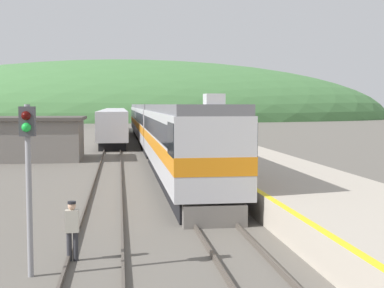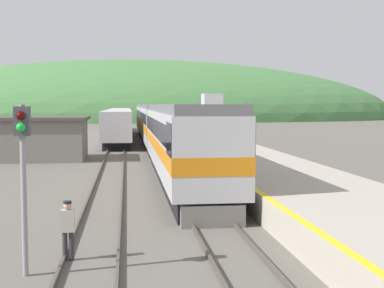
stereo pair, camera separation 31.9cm
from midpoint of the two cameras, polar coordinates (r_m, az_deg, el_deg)
track_main at (r=73.00m, az=-4.55°, el=1.01°), size 1.52×180.00×0.16m
track_siding at (r=72.94m, az=-7.60°, el=0.98°), size 1.51×180.00×0.16m
platform at (r=53.47m, az=1.14°, el=0.31°), size 5.57×140.00×1.05m
distant_hills at (r=152.12m, az=-5.81°, el=2.65°), size 151.02×67.96×33.09m
station_shed at (r=42.09m, az=-15.61°, el=0.62°), size 7.09×6.04×3.26m
express_train_lead_car at (r=28.47m, az=-0.80°, el=0.42°), size 2.88×21.84×4.56m
carriage_second at (r=50.51m, az=-3.50°, el=2.07°), size 2.87×20.20×4.20m
carriage_third at (r=71.55m, az=-4.52°, el=2.71°), size 2.87×20.20×4.20m
siding_train at (r=70.28m, az=-7.63°, el=2.29°), size 2.90×46.07×3.55m
signal_post_siding at (r=13.44m, az=-16.96°, el=-1.06°), size 0.36×0.42×4.20m
track_worker at (r=14.84m, az=-12.50°, el=-8.65°), size 0.36×0.23×1.62m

